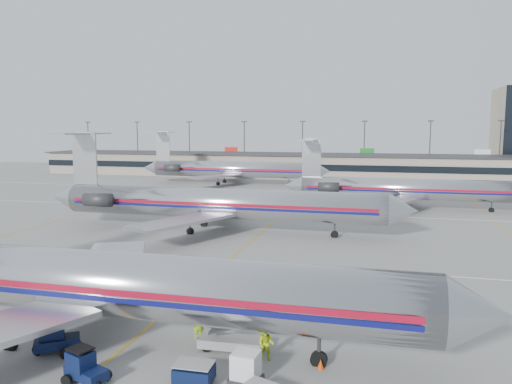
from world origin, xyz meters
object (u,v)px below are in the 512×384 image
(jet_second_row, at_px, (212,203))
(uld_container, at_px, (246,368))
(jet_foreground, at_px, (65,279))
(tug_center, at_px, (84,367))
(belt_loader, at_px, (233,340))

(jet_second_row, height_order, uld_container, jet_second_row)
(jet_foreground, relative_size, uld_container, 29.05)
(jet_foreground, distance_m, tug_center, 7.12)
(jet_second_row, distance_m, tug_center, 38.49)
(uld_container, bearing_deg, belt_loader, 122.06)
(jet_second_row, height_order, tug_center, jet_second_row)
(uld_container, bearing_deg, jet_foreground, 172.72)
(jet_second_row, xyz_separation_m, belt_loader, (12.65, -32.36, -3.02))
(uld_container, xyz_separation_m, belt_loader, (-1.76, 3.52, -0.20))
(jet_foreground, xyz_separation_m, jet_second_row, (-1.96, 33.04, -0.09))
(jet_second_row, distance_m, belt_loader, 34.87)
(jet_foreground, distance_m, jet_second_row, 33.10)
(jet_second_row, height_order, belt_loader, jet_second_row)
(jet_foreground, bearing_deg, belt_loader, 3.68)
(jet_second_row, xyz_separation_m, uld_container, (14.40, -35.88, -2.82))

